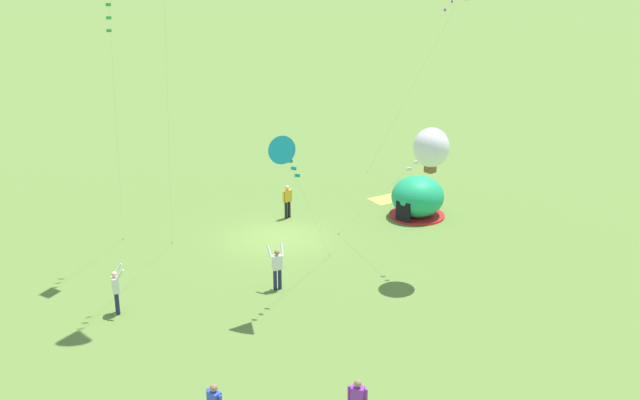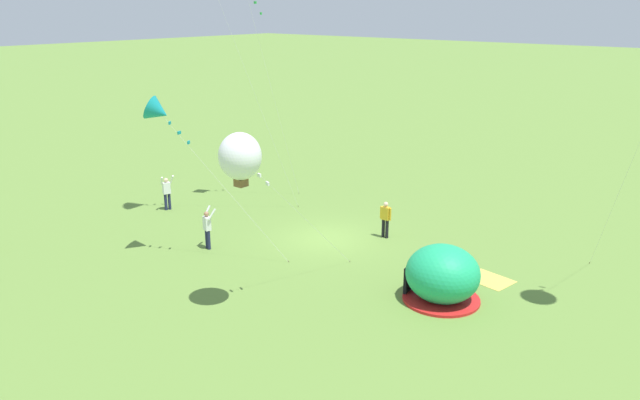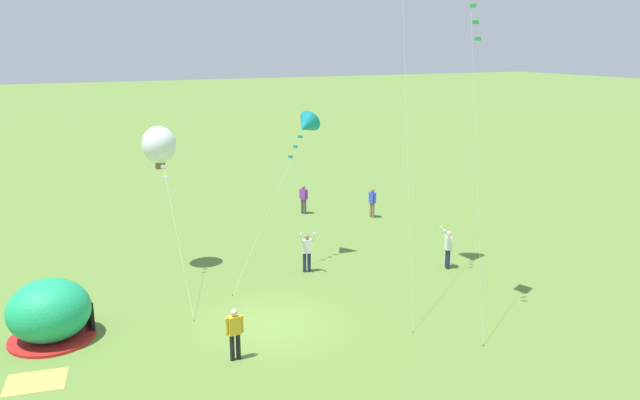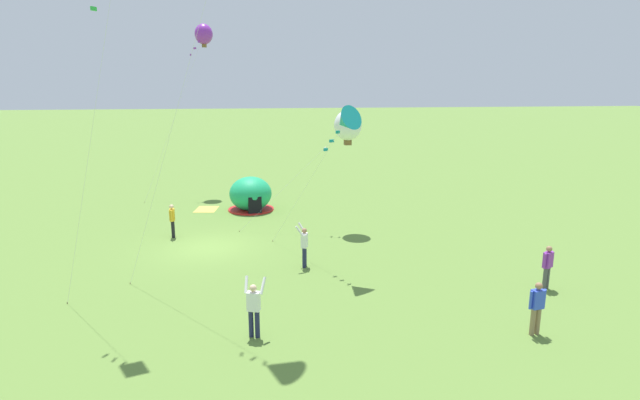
# 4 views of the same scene
# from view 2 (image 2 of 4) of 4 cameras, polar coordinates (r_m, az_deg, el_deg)

# --- Properties ---
(ground_plane) EXTENTS (300.00, 300.00, 0.00)m
(ground_plane) POSITION_cam_2_polar(r_m,az_deg,el_deg) (28.74, 0.58, -3.55)
(ground_plane) COLOR olive
(popup_tent) EXTENTS (2.81, 2.81, 2.10)m
(popup_tent) POSITION_cam_2_polar(r_m,az_deg,el_deg) (23.03, 11.12, -6.74)
(popup_tent) COLOR #1EAD6B
(popup_tent) RESTS_ON ground
(picnic_blanket) EXTENTS (1.88, 1.55, 0.01)m
(picnic_blanket) POSITION_cam_2_polar(r_m,az_deg,el_deg) (25.49, 15.22, -7.04)
(picnic_blanket) COLOR gold
(picnic_blanket) RESTS_ON ground
(person_flying_kite) EXTENTS (0.59, 0.71, 1.89)m
(person_flying_kite) POSITION_cam_2_polar(r_m,az_deg,el_deg) (33.40, -13.83, 0.77)
(person_flying_kite) COLOR #1E2347
(person_flying_kite) RESTS_ON ground
(person_near_tent) EXTENTS (0.70, 0.59, 1.89)m
(person_near_tent) POSITION_cam_2_polar(r_m,az_deg,el_deg) (27.71, -10.26, -2.46)
(person_near_tent) COLOR #1E2347
(person_near_tent) RESTS_ON ground
(person_center_field) EXTENTS (0.59, 0.25, 1.72)m
(person_center_field) POSITION_cam_2_polar(r_m,az_deg,el_deg) (28.72, 6.01, -1.62)
(person_center_field) COLOR black
(person_center_field) RESTS_ON ground
(kite_white) EXTENTS (1.43, 6.49, 6.36)m
(kite_white) POSITION_cam_2_polar(r_m,az_deg,el_deg) (20.58, -7.32, 3.96)
(kite_white) COLOR silver
(kite_white) RESTS_ON ground
(kite_teal) EXTENTS (5.21, 3.46, 6.84)m
(kite_teal) POSITION_cam_2_polar(r_m,az_deg,el_deg) (26.00, -14.54, 7.83)
(kite_teal) COLOR silver
(kite_teal) RESTS_ON ground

